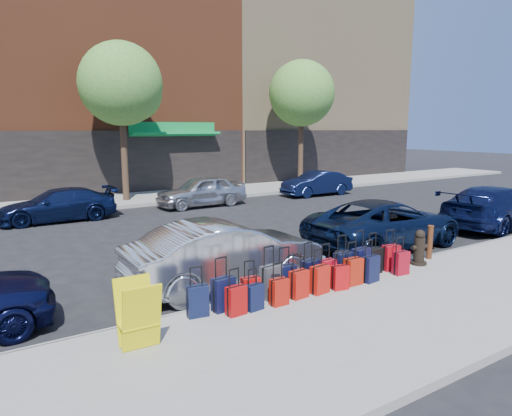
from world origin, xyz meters
TOP-DOWN VIEW (x-y plane):
  - ground at (0.00, 0.00)m, footprint 120.00×120.00m
  - sidewalk_near at (0.00, -6.50)m, footprint 60.00×4.00m
  - sidewalk_far at (0.00, 10.00)m, footprint 60.00×4.00m
  - curb_near at (0.00, -4.48)m, footprint 60.00×0.08m
  - curb_far at (0.00, 7.98)m, footprint 60.00×0.08m
  - building_center at (0.00, 17.99)m, footprint 17.00×12.85m
  - building_right at (16.00, 17.99)m, footprint 15.00×12.12m
  - tree_center at (0.64, 9.50)m, footprint 3.80×3.80m
  - tree_right at (11.14, 9.50)m, footprint 3.80×3.80m
  - suitcase_front_0 at (-2.57, -4.82)m, footprint 0.41×0.26m
  - suitcase_front_1 at (-2.05, -4.83)m, footprint 0.44×0.27m
  - suitcase_front_2 at (-1.46, -4.84)m, footprint 0.38×0.24m
  - suitcase_front_3 at (-0.93, -4.76)m, footprint 0.47×0.30m
  - suitcase_front_4 at (-0.56, -4.76)m, footprint 0.42×0.25m
  - suitcase_front_5 at (0.06, -4.78)m, footprint 0.45×0.30m
  - suitcase_front_6 at (0.50, -4.82)m, footprint 0.39×0.23m
  - suitcase_front_7 at (1.02, -4.76)m, footprint 0.43×0.24m
  - suitcase_front_8 at (1.53, -4.81)m, footprint 0.47×0.29m
  - suitcase_front_9 at (1.98, -4.77)m, footprint 0.41×0.23m
  - suitcase_front_10 at (2.51, -4.82)m, footprint 0.43×0.28m
  - suitcase_back_1 at (-1.95, -5.13)m, footprint 0.38×0.24m
  - suitcase_back_2 at (-1.55, -5.12)m, footprint 0.35×0.23m
  - suitcase_back_3 at (-1.02, -5.17)m, footprint 0.35×0.21m
  - suitcase_back_4 at (-0.47, -5.07)m, footprint 0.40×0.26m
  - suitcase_back_5 at (0.06, -5.10)m, footprint 0.42×0.27m
  - suitcase_back_6 at (0.56, -5.16)m, footprint 0.38×0.26m
  - suitcase_back_7 at (1.01, -5.09)m, footprint 0.40×0.23m
  - suitcase_back_8 at (1.47, -5.15)m, footprint 0.42×0.27m
  - suitcase_back_10 at (2.45, -5.17)m, footprint 0.38×0.24m
  - fire_hydrant at (3.47, -4.88)m, footprint 0.45×0.40m
  - bollard at (4.12, -4.69)m, footprint 0.16×0.16m
  - display_rack at (-3.84, -5.38)m, footprint 0.60×0.66m
  - car_near_1 at (-1.16, -3.32)m, footprint 4.52×1.60m
  - car_near_2 at (4.52, -2.84)m, footprint 5.18×2.48m
  - car_near_3 at (9.95, -3.09)m, footprint 5.30×2.54m
  - car_far_1 at (-3.01, 6.59)m, footprint 4.30×1.77m
  - car_far_2 at (3.10, 6.68)m, footprint 4.14×1.73m
  - car_far_3 at (9.77, 6.52)m, footprint 3.93×1.45m

SIDE VIEW (x-z plane):
  - ground at x=0.00m, z-range 0.00..0.00m
  - sidewalk_near at x=0.00m, z-range 0.00..0.15m
  - sidewalk_far at x=0.00m, z-range 0.00..0.15m
  - curb_near at x=0.00m, z-range 0.00..0.15m
  - curb_far at x=0.00m, z-range 0.00..0.15m
  - suitcase_back_2 at x=-1.55m, z-range 0.00..0.80m
  - suitcase_back_3 at x=-1.02m, z-range -0.01..0.83m
  - suitcase_back_6 at x=0.56m, z-range -0.01..0.83m
  - suitcase_back_1 at x=-1.95m, z-range -0.01..0.85m
  - suitcase_front_2 at x=-1.46m, z-range -0.01..0.85m
  - suitcase_back_10 at x=2.45m, z-range -0.01..0.86m
  - suitcase_back_4 at x=-0.47m, z-range -0.02..0.89m
  - suitcase_front_6 at x=0.50m, z-range -0.02..0.90m
  - suitcase_front_0 at x=-2.57m, z-range -0.02..0.90m
  - suitcase_back_5 at x=0.06m, z-range -0.02..0.91m
  - suitcase_back_8 at x=1.47m, z-range -0.03..0.91m
  - suitcase_back_7 at x=1.01m, z-range -0.03..0.92m
  - suitcase_front_9 at x=1.98m, z-range -0.03..0.94m
  - suitcase_front_10 at x=2.51m, z-range -0.03..0.95m
  - suitcase_front_4 at x=-0.56m, z-range -0.03..0.95m
  - suitcase_front_5 at x=0.06m, z-range -0.04..0.97m
  - suitcase_front_1 at x=-2.05m, z-range -0.04..0.98m
  - suitcase_front_7 at x=1.02m, z-range -0.04..0.98m
  - suitcase_front_3 at x=-0.93m, z-range -0.05..1.01m
  - suitcase_front_8 at x=1.53m, z-range -0.05..1.03m
  - fire_hydrant at x=3.47m, z-range 0.12..1.00m
  - bollard at x=4.12m, z-range 0.16..1.04m
  - car_far_1 at x=-3.01m, z-range 0.00..1.25m
  - car_far_3 at x=9.77m, z-range 0.00..1.29m
  - display_rack at x=-3.84m, z-range 0.14..1.20m
  - car_far_2 at x=3.10m, z-range 0.00..1.40m
  - car_near_2 at x=4.52m, z-range 0.00..1.43m
  - car_near_1 at x=-1.16m, z-range 0.00..1.49m
  - car_near_3 at x=9.95m, z-range 0.00..1.49m
  - tree_center at x=0.64m, z-range 1.78..9.05m
  - tree_right at x=11.14m, z-range 1.78..9.05m
  - building_right at x=16.00m, z-range -0.02..17.98m
  - building_center at x=0.00m, z-range -0.02..19.98m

